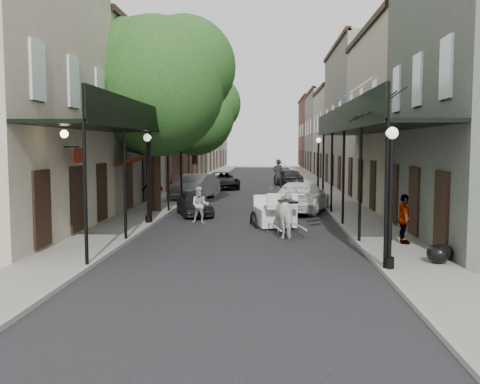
# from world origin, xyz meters

# --- Properties ---
(ground) EXTENTS (140.00, 140.00, 0.00)m
(ground) POSITION_xyz_m (0.00, 0.00, 0.00)
(ground) COLOR gray
(ground) RESTS_ON ground
(road) EXTENTS (8.00, 90.00, 0.01)m
(road) POSITION_xyz_m (0.00, 20.00, 0.01)
(road) COLOR black
(road) RESTS_ON ground
(sidewalk_left) EXTENTS (2.20, 90.00, 0.12)m
(sidewalk_left) POSITION_xyz_m (-5.00, 20.00, 0.06)
(sidewalk_left) COLOR gray
(sidewalk_left) RESTS_ON ground
(sidewalk_right) EXTENTS (2.20, 90.00, 0.12)m
(sidewalk_right) POSITION_xyz_m (5.00, 20.00, 0.06)
(sidewalk_right) COLOR gray
(sidewalk_right) RESTS_ON ground
(building_row_left) EXTENTS (5.00, 80.00, 10.50)m
(building_row_left) POSITION_xyz_m (-8.60, 30.00, 5.25)
(building_row_left) COLOR #BDB697
(building_row_left) RESTS_ON ground
(building_row_right) EXTENTS (5.00, 80.00, 10.50)m
(building_row_right) POSITION_xyz_m (8.60, 30.00, 5.25)
(building_row_right) COLOR gray
(building_row_right) RESTS_ON ground
(gallery_left) EXTENTS (2.20, 18.05, 4.88)m
(gallery_left) POSITION_xyz_m (-4.79, 6.98, 4.05)
(gallery_left) COLOR black
(gallery_left) RESTS_ON sidewalk_left
(gallery_right) EXTENTS (2.20, 18.05, 4.88)m
(gallery_right) POSITION_xyz_m (4.79, 6.98, 4.05)
(gallery_right) COLOR black
(gallery_right) RESTS_ON sidewalk_right
(tree_near) EXTENTS (7.31, 6.80, 9.63)m
(tree_near) POSITION_xyz_m (-4.20, 10.18, 6.49)
(tree_near) COLOR #382619
(tree_near) RESTS_ON sidewalk_left
(tree_far) EXTENTS (6.45, 6.00, 8.61)m
(tree_far) POSITION_xyz_m (-4.25, 24.18, 5.84)
(tree_far) COLOR #382619
(tree_far) RESTS_ON sidewalk_left
(lamppost_right_near) EXTENTS (0.32, 0.32, 3.71)m
(lamppost_right_near) POSITION_xyz_m (4.10, -2.00, 2.05)
(lamppost_right_near) COLOR black
(lamppost_right_near) RESTS_ON sidewalk_right
(lamppost_left) EXTENTS (0.32, 0.32, 3.71)m
(lamppost_left) POSITION_xyz_m (-4.10, 6.00, 2.05)
(lamppost_left) COLOR black
(lamppost_left) RESTS_ON sidewalk_left
(lamppost_right_far) EXTENTS (0.32, 0.32, 3.71)m
(lamppost_right_far) POSITION_xyz_m (4.10, 18.00, 2.05)
(lamppost_right_far) COLOR black
(lamppost_right_far) RESTS_ON sidewalk_right
(horse) EXTENTS (1.31, 2.15, 1.69)m
(horse) POSITION_xyz_m (1.66, 3.58, 0.84)
(horse) COLOR white
(horse) RESTS_ON ground
(carriage) EXTENTS (2.03, 2.73, 2.82)m
(carriage) POSITION_xyz_m (1.11, 6.15, 1.10)
(carriage) COLOR black
(carriage) RESTS_ON ground
(pedestrian_walking) EXTENTS (0.77, 0.61, 1.59)m
(pedestrian_walking) POSITION_xyz_m (-2.00, 6.63, 0.79)
(pedestrian_walking) COLOR #B7B7AD
(pedestrian_walking) RESTS_ON ground
(pedestrian_sidewalk_left) EXTENTS (1.46, 1.31, 1.96)m
(pedestrian_sidewalk_left) POSITION_xyz_m (-5.50, 13.24, 1.10)
(pedestrian_sidewalk_left) COLOR gray
(pedestrian_sidewalk_left) RESTS_ON sidewalk_left
(pedestrian_sidewalk_right) EXTENTS (0.45, 0.98, 1.64)m
(pedestrian_sidewalk_right) POSITION_xyz_m (5.38, 1.60, 0.94)
(pedestrian_sidewalk_right) COLOR gray
(pedestrian_sidewalk_right) RESTS_ON sidewalk_right
(car_left_near) EXTENTS (2.42, 3.82, 1.21)m
(car_left_near) POSITION_xyz_m (-2.60, 9.19, 0.61)
(car_left_near) COLOR black
(car_left_near) RESTS_ON ground
(car_left_mid) EXTENTS (2.80, 5.04, 1.57)m
(car_left_mid) POSITION_xyz_m (-3.60, 16.76, 0.79)
(car_left_mid) COLOR #98989D
(car_left_mid) RESTS_ON ground
(car_left_far) EXTENTS (3.26, 5.12, 1.32)m
(car_left_far) POSITION_xyz_m (-2.60, 24.90, 0.66)
(car_left_far) COLOR black
(car_left_far) RESTS_ON ground
(car_right_near) EXTENTS (3.48, 5.68, 1.54)m
(car_right_near) POSITION_xyz_m (2.60, 10.66, 0.77)
(car_right_near) COLOR white
(car_right_near) RESTS_ON ground
(car_right_far) EXTENTS (2.56, 4.61, 1.48)m
(car_right_far) POSITION_xyz_m (2.60, 27.77, 0.74)
(car_right_far) COLOR black
(car_right_far) RESTS_ON ground
(trash_bags) EXTENTS (0.89, 1.04, 0.54)m
(trash_bags) POSITION_xyz_m (5.70, -1.15, 0.37)
(trash_bags) COLOR black
(trash_bags) RESTS_ON sidewalk_right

